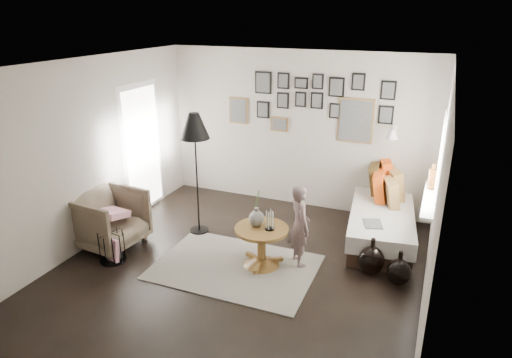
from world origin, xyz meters
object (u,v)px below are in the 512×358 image
at_px(demijohn_small, 399,272).
at_px(daybed, 383,216).
at_px(child, 300,226).
at_px(vase, 256,215).
at_px(magazine_basket, 112,247).
at_px(demijohn_large, 371,260).
at_px(pedestal_table, 262,248).
at_px(floor_lamp, 195,131).
at_px(armchair, 109,219).

bearing_deg(demijohn_small, daybed, 106.64).
height_order(demijohn_small, child, child).
bearing_deg(vase, demijohn_small, 6.73).
xyz_separation_m(magazine_basket, child, (2.33, 0.89, 0.35)).
height_order(vase, demijohn_large, vase).
distance_m(pedestal_table, floor_lamp, 1.90).
distance_m(armchair, demijohn_small, 3.96).
relative_size(magazine_basket, child, 0.37).
height_order(pedestal_table, child, child).
height_order(armchair, floor_lamp, floor_lamp).
xyz_separation_m(armchair, magazine_basket, (0.31, -0.35, -0.20)).
bearing_deg(armchair, floor_lamp, -43.35).
bearing_deg(daybed, child, -132.65).
height_order(floor_lamp, child, floor_lamp).
distance_m(vase, armchair, 2.17).
bearing_deg(demijohn_small, vase, -173.27).
bearing_deg(armchair, vase, -76.32).
relative_size(demijohn_small, child, 0.41).
height_order(demijohn_large, child, child).
relative_size(armchair, floor_lamp, 0.48).
bearing_deg(child, vase, 74.97).
bearing_deg(pedestal_table, floor_lamp, 156.02).
xyz_separation_m(daybed, floor_lamp, (-2.58, -0.94, 1.26)).
xyz_separation_m(pedestal_table, armchair, (-2.20, -0.30, 0.15)).
bearing_deg(demijohn_large, demijohn_small, -18.92).
bearing_deg(vase, child, 22.96).
xyz_separation_m(vase, daybed, (1.41, 1.47, -0.39)).
relative_size(daybed, demijohn_large, 4.34).
relative_size(pedestal_table, vase, 1.40).
relative_size(floor_lamp, demijohn_large, 3.69).
relative_size(pedestal_table, magazine_basket, 1.68).
xyz_separation_m(pedestal_table, demijohn_small, (1.71, 0.23, -0.08)).
bearing_deg(demijohn_large, vase, -167.06).
bearing_deg(floor_lamp, armchair, -138.53).
distance_m(magazine_basket, demijohn_small, 3.71).
distance_m(daybed, demijohn_small, 1.32).
bearing_deg(demijohn_small, armchair, -172.31).
distance_m(pedestal_table, armchair, 2.23).
relative_size(daybed, demijohn_small, 4.77).
relative_size(armchair, demijohn_large, 1.78).
distance_m(demijohn_large, child, 1.00).
height_order(daybed, floor_lamp, floor_lamp).
xyz_separation_m(daybed, armchair, (-3.54, -1.79, 0.09)).
relative_size(pedestal_table, floor_lamp, 0.38).
xyz_separation_m(daybed, child, (-0.90, -1.25, 0.24)).
distance_m(armchair, demijohn_large, 3.63).
xyz_separation_m(pedestal_table, child, (0.43, 0.24, 0.30)).
xyz_separation_m(floor_lamp, demijohn_large, (2.60, -0.20, -1.39)).
bearing_deg(armchair, child, -73.34).
relative_size(daybed, magazine_basket, 5.19).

